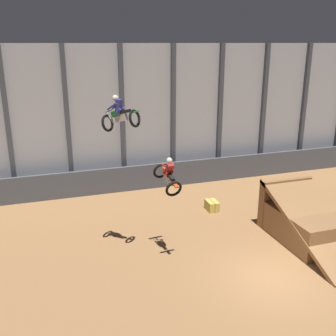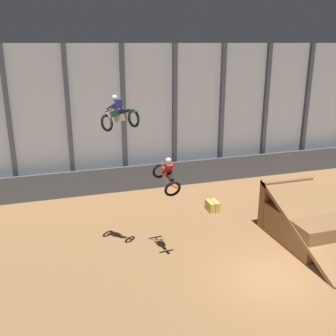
{
  "view_description": "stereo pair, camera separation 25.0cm",
  "coord_description": "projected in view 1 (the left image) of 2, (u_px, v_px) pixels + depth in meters",
  "views": [
    {
      "loc": [
        -8.35,
        -11.77,
        9.1
      ],
      "look_at": [
        -2.59,
        5.62,
        3.24
      ],
      "focal_mm": 42.0,
      "sensor_mm": 36.0,
      "label": 1
    },
    {
      "loc": [
        -8.11,
        -11.85,
        9.1
      ],
      "look_at": [
        -2.59,
        5.62,
        3.24
      ],
      "focal_mm": 42.0,
      "sensor_mm": 36.0,
      "label": 2
    }
  ],
  "objects": [
    {
      "name": "hay_bale_trackside",
      "position": [
        212.0,
        206.0,
        22.28
      ],
      "size": [
        0.63,
        0.92,
        0.57
      ],
      "rotation": [
        0.0,
        0.0,
        1.54
      ],
      "color": "#CCB751",
      "rests_on": "ground_plane"
    },
    {
      "name": "lower_barrier",
      "position": [
        177.0,
        174.0,
        26.06
      ],
      "size": [
        31.36,
        0.2,
        1.63
      ],
      "color": "#474C56",
      "rests_on": "ground_plane"
    },
    {
      "name": "arena_back_wall",
      "position": [
        172.0,
        115.0,
        25.89
      ],
      "size": [
        32.0,
        0.4,
        9.08
      ],
      "color": "#A3A8B2",
      "rests_on": "ground_plane"
    },
    {
      "name": "rider_bike_left_air",
      "position": [
        120.0,
        115.0,
        15.97
      ],
      "size": [
        1.65,
        1.69,
        1.59
      ],
      "rotation": [
        -0.23,
        0.0,
        0.75
      ],
      "color": "black"
    },
    {
      "name": "dirt_ramp",
      "position": [
        304.0,
        221.0,
        18.98
      ],
      "size": [
        2.77,
        5.92,
        2.68
      ],
      "color": "olive",
      "rests_on": "ground_plane"
    },
    {
      "name": "ground_plane",
      "position": [
        272.0,
        278.0,
        15.91
      ],
      "size": [
        60.0,
        60.0,
        0.0
      ],
      "primitive_type": "plane",
      "color": "#996B42"
    },
    {
      "name": "rider_bike_right_air",
      "position": [
        168.0,
        175.0,
        16.55
      ],
      "size": [
        0.89,
        1.88,
        1.62
      ],
      "rotation": [
        0.27,
        0.0,
        0.1
      ],
      "color": "black"
    }
  ]
}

